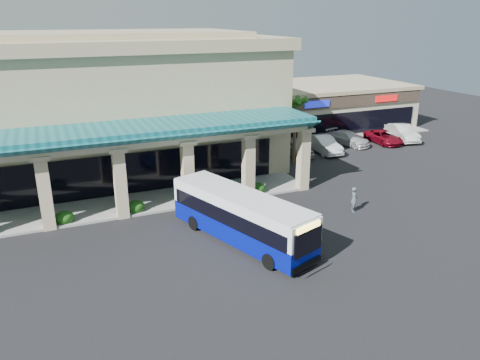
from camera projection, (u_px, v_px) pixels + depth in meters
name	position (u px, v px, depth m)	size (l,w,h in m)	color
ground	(260.00, 229.00, 29.00)	(110.00, 110.00, 0.00)	black
main_building	(88.00, 104.00, 38.04)	(30.80, 14.80, 11.35)	tan
arcade	(108.00, 170.00, 31.00)	(30.00, 6.20, 5.70)	#0F535E
strip_mall	(311.00, 105.00, 55.67)	(22.50, 12.50, 4.90)	beige
palm_0	(295.00, 128.00, 40.59)	(2.40, 2.40, 6.60)	#235C18
palm_1	(288.00, 124.00, 43.70)	(2.40, 2.40, 5.80)	#235C18
broadleaf_tree	(247.00, 121.00, 47.46)	(2.60, 2.60, 4.81)	#174710
transit_bus	(241.00, 218.00, 27.00)	(2.43, 10.45, 2.92)	#030F90
pedestrian	(354.00, 199.00, 31.33)	(0.63, 0.41, 1.73)	#45505D
car_silver	(296.00, 147.00, 44.20)	(1.86, 4.61, 1.57)	#A6A6AA
car_white	(323.00, 144.00, 45.02)	(1.71, 4.91, 1.62)	white
car_red	(348.00, 138.00, 47.64)	(1.95, 4.79, 1.39)	silver
car_gray	(384.00, 137.00, 48.32)	(2.16, 4.68, 1.30)	maroon
car_extra	(402.00, 133.00, 49.39)	(1.78, 5.10, 1.68)	silver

